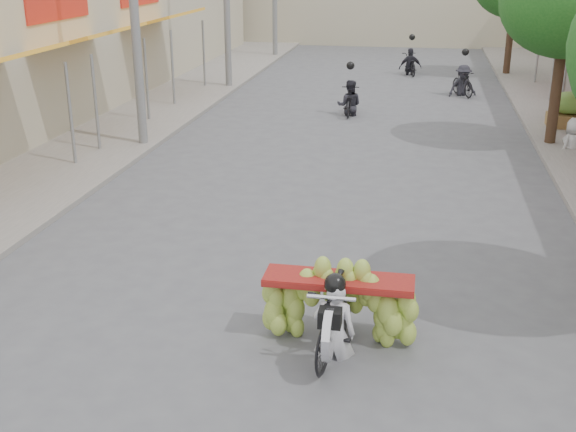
# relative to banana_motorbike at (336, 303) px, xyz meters

# --- Properties ---
(sidewalk_left) EXTENTS (4.00, 60.00, 0.12)m
(sidewalk_left) POSITION_rel_banana_motorbike_xyz_m (-7.97, 12.54, -0.61)
(sidewalk_left) COLOR gray
(sidewalk_left) RESTS_ON ground
(street_tree_mid) EXTENTS (3.40, 3.40, 5.25)m
(street_tree_mid) POSITION_rel_banana_motorbike_xyz_m (4.43, 11.54, 3.12)
(street_tree_mid) COLOR #3A2719
(street_tree_mid) RESTS_ON ground
(produce_crate_far) EXTENTS (1.20, 0.88, 1.16)m
(produce_crate_far) POSITION_rel_banana_motorbike_xyz_m (5.23, 13.54, 0.05)
(produce_crate_far) COLOR brown
(produce_crate_far) RESTS_ON ground
(banana_motorbike) EXTENTS (2.20, 1.93, 1.94)m
(banana_motorbike) POSITION_rel_banana_motorbike_xyz_m (0.00, 0.00, 0.00)
(banana_motorbike) COLOR black
(banana_motorbike) RESTS_ON ground
(bg_motorbike_a) EXTENTS (0.81, 1.52, 1.95)m
(bg_motorbike_a) POSITION_rel_banana_motorbike_xyz_m (-1.32, 14.58, 0.10)
(bg_motorbike_a) COLOR black
(bg_motorbike_a) RESTS_ON ground
(bg_motorbike_b) EXTENTS (1.19, 1.63, 1.95)m
(bg_motorbike_b) POSITION_rel_banana_motorbike_xyz_m (2.40, 18.57, 0.20)
(bg_motorbike_b) COLOR black
(bg_motorbike_b) RESTS_ON ground
(bg_motorbike_c) EXTENTS (1.07, 1.65, 1.95)m
(bg_motorbike_c) POSITION_rel_banana_motorbike_xyz_m (0.42, 23.08, 0.14)
(bg_motorbike_c) COLOR black
(bg_motorbike_c) RESTS_ON ground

